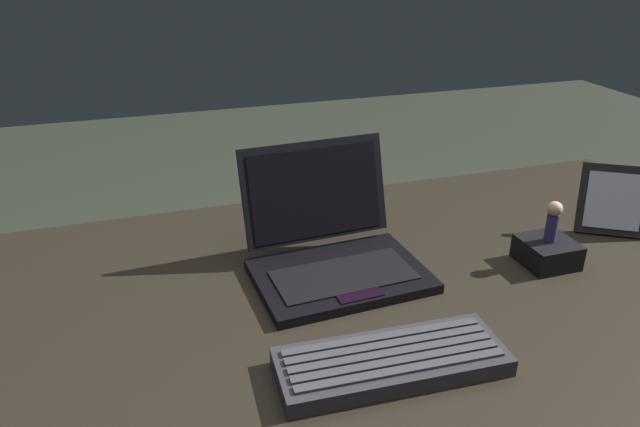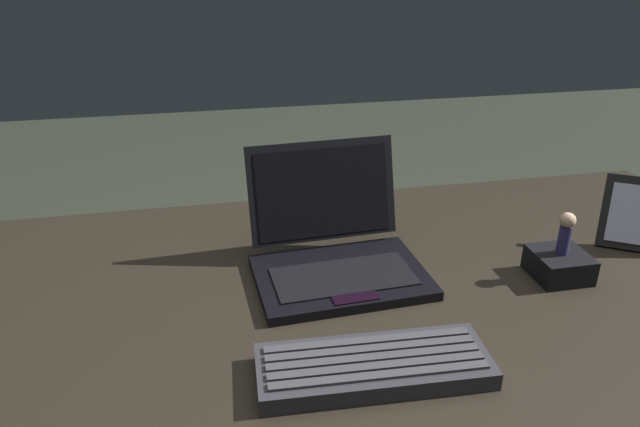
{
  "view_description": "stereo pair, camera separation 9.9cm",
  "coord_description": "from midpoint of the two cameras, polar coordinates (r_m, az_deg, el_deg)",
  "views": [
    {
      "loc": [
        -0.29,
        -0.82,
        1.31
      ],
      "look_at": [
        -0.02,
        0.03,
        0.89
      ],
      "focal_mm": 33.28,
      "sensor_mm": 36.0,
      "label": 1
    },
    {
      "loc": [
        -0.19,
        -0.85,
        1.31
      ],
      "look_at": [
        -0.02,
        0.03,
        0.89
      ],
      "focal_mm": 33.28,
      "sensor_mm": 36.0,
      "label": 2
    }
  ],
  "objects": [
    {
      "name": "figurine",
      "position": [
        1.14,
        19.22,
        -0.59
      ],
      "size": [
        0.03,
        0.03,
        0.08
      ],
      "color": "navy",
      "rests_on": "figurine_stand"
    },
    {
      "name": "external_keyboard",
      "position": [
        0.86,
        3.53,
        -14.1
      ],
      "size": [
        0.33,
        0.13,
        0.03
      ],
      "color": "#2C2A30",
      "rests_on": "desk"
    },
    {
      "name": "desk",
      "position": [
        1.09,
        -1.34,
        -11.89
      ],
      "size": [
        1.77,
        0.84,
        0.75
      ],
      "color": "black",
      "rests_on": "ground"
    },
    {
      "name": "laptop_front",
      "position": [
        1.07,
        -1.39,
        -3.66
      ],
      "size": [
        0.31,
        0.28,
        0.22
      ],
      "color": "black",
      "rests_on": "desk"
    },
    {
      "name": "photo_frame",
      "position": [
        1.32,
        24.5,
        1.11
      ],
      "size": [
        0.14,
        0.11,
        0.14
      ],
      "color": "black",
      "rests_on": "desk"
    },
    {
      "name": "figurine_stand",
      "position": [
        1.17,
        18.75,
        -3.6
      ],
      "size": [
        0.09,
        0.09,
        0.05
      ],
      "primitive_type": "cube",
      "color": "black",
      "rests_on": "desk"
    }
  ]
}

